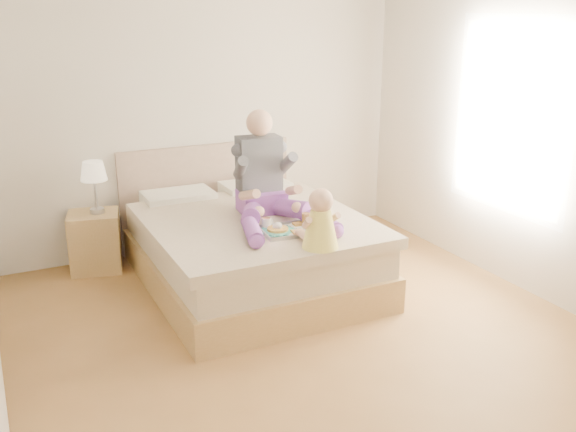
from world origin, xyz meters
name	(u,v)px	position (x,y,z in m)	size (l,w,h in m)	color
room	(317,125)	(0.08, 0.01, 1.51)	(4.02, 4.22, 2.71)	brown
bed	(246,245)	(0.00, 1.08, 0.32)	(1.70, 2.18, 1.00)	olive
nightstand	(95,241)	(-1.12, 1.88, 0.26)	(0.51, 0.47, 0.53)	olive
lamp	(94,174)	(-1.08, 1.87, 0.88)	(0.23, 0.23, 0.46)	#B5B7BC
adult	(266,186)	(0.12, 0.92, 0.87)	(0.74, 1.09, 0.88)	#733B94
tray	(288,228)	(0.10, 0.49, 0.64)	(0.44, 0.35, 0.12)	#B5B7BC
baby	(320,223)	(0.16, 0.10, 0.79)	(0.29, 0.39, 0.44)	#EBDE4A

